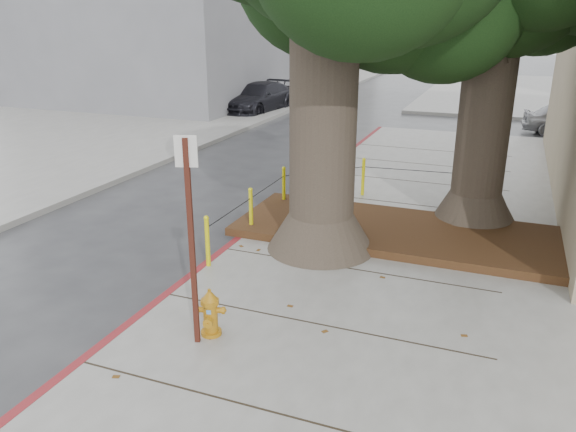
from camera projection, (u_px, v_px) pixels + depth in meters
name	position (u px, v px, depth m)	size (l,w,h in m)	color
ground	(282.00, 326.00, 8.33)	(140.00, 140.00, 0.00)	#28282B
sidewalk_far	(572.00, 94.00, 32.53)	(16.00, 20.00, 0.15)	slate
sidewalk_opposite	(46.00, 132.00, 21.89)	(14.00, 60.00, 0.15)	slate
curb_red	(236.00, 243.00, 11.18)	(0.14, 26.00, 0.16)	maroon
planter_bed	(395.00, 231.00, 11.36)	(6.40, 2.60, 0.16)	black
bollard_ring	(320.00, 195.00, 12.24)	(3.79, 5.39, 0.95)	#D5CB0B
fire_hydrant	(210.00, 313.00, 7.71)	(0.37, 0.36, 0.70)	#B87812
signpost	(191.00, 231.00, 7.12)	(0.27, 0.11, 2.84)	#471911
car_silver	(572.00, 119.00, 21.64)	(1.43, 3.55, 1.21)	#99989D
car_dark	(259.00, 97.00, 26.75)	(1.93, 4.75, 1.38)	black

